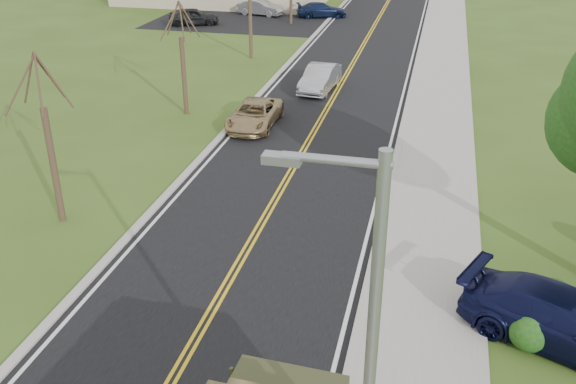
% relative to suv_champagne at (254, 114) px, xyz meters
% --- Properties ---
extents(road, '(8.00, 120.00, 0.01)m').
position_rel_suv_champagne_xyz_m(road, '(3.00, 19.05, -0.61)').
color(road, black).
rests_on(road, ground).
extents(curb_right, '(0.30, 120.00, 0.12)m').
position_rel_suv_champagne_xyz_m(curb_right, '(7.15, 19.05, -0.56)').
color(curb_right, '#9E998E').
rests_on(curb_right, ground).
extents(sidewalk_right, '(3.20, 120.00, 0.10)m').
position_rel_suv_champagne_xyz_m(sidewalk_right, '(8.90, 19.05, -0.57)').
color(sidewalk_right, '#9E998E').
rests_on(sidewalk_right, ground).
extents(curb_left, '(0.30, 120.00, 0.10)m').
position_rel_suv_champagne_xyz_m(curb_left, '(-1.15, 19.05, -0.57)').
color(curb_left, '#9E998E').
rests_on(curb_left, ground).
extents(street_light, '(1.65, 0.22, 8.00)m').
position_rel_suv_champagne_xyz_m(street_light, '(7.90, -21.45, 3.81)').
color(street_light, gray).
rests_on(street_light, ground).
extents(bare_tree_a, '(1.93, 2.26, 6.08)m').
position_rel_suv_champagne_xyz_m(bare_tree_a, '(-4.00, -10.94, 2.01)').
color(bare_tree_a, '#38281C').
rests_on(bare_tree_a, ground).
extents(bare_tree_b, '(1.83, 2.14, 5.73)m').
position_rel_suv_champagne_xyz_m(bare_tree_b, '(-4.00, 1.06, 1.86)').
color(bare_tree_b, '#38281C').
rests_on(bare_tree_b, ground).
extents(bare_tree_c, '(2.04, 2.39, 6.42)m').
position_rel_suv_champagne_xyz_m(bare_tree_c, '(-4.00, 13.06, 2.16)').
color(bare_tree_c, '#38281C').
rests_on(bare_tree_c, ground).
extents(suv_champagne, '(2.08, 4.47, 1.24)m').
position_rel_suv_champagne_xyz_m(suv_champagne, '(0.00, 0.00, 0.00)').
color(suv_champagne, tan).
rests_on(suv_champagne, ground).
extents(sedan_silver, '(1.87, 4.48, 1.44)m').
position_rel_suv_champagne_xyz_m(sedan_silver, '(1.99, 6.69, 0.10)').
color(sedan_silver, '#A8A9AD').
rests_on(sedan_silver, ground).
extents(pickup_navy, '(5.66, 4.06, 1.52)m').
position_rel_suv_champagne_xyz_m(pickup_navy, '(12.30, -14.07, 0.14)').
color(pickup_navy, black).
rests_on(pickup_navy, ground).
extents(lot_car_dark, '(4.53, 3.15, 1.43)m').
position_rel_suv_champagne_xyz_m(lot_car_dark, '(-11.83, 22.62, 0.10)').
color(lot_car_dark, black).
rests_on(lot_car_dark, ground).
extents(lot_car_silver, '(4.38, 2.30, 1.37)m').
position_rel_suv_champagne_xyz_m(lot_car_silver, '(-7.53, 28.12, 0.07)').
color(lot_car_silver, '#9E9FA3').
rests_on(lot_car_silver, ground).
extents(lot_car_navy, '(4.74, 3.13, 1.28)m').
position_rel_suv_champagne_xyz_m(lot_car_navy, '(-2.00, 28.46, 0.02)').
color(lot_car_navy, '#0F1A38').
rests_on(lot_car_navy, ground).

